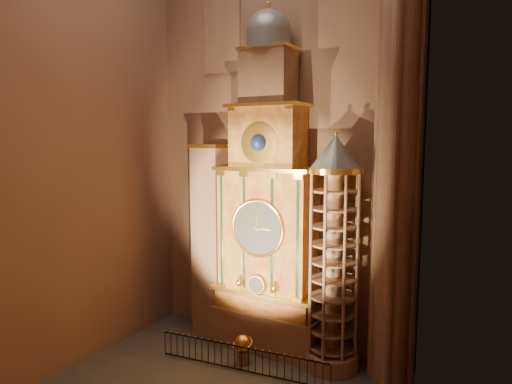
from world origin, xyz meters
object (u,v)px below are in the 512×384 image
Objects in this scene: celestial_globe at (242,347)px; portrait_tower at (211,240)px; astronomical_clock at (268,217)px; stair_turret at (333,256)px; iron_railing at (242,359)px.

portrait_tower is at bearing 147.05° from celestial_globe.
astronomical_clock is 3.73m from portrait_tower.
astronomical_clock reaches higher than portrait_tower.
stair_turret is at bearing -4.30° from astronomical_clock.
stair_turret is at bearing -2.33° from portrait_tower.
portrait_tower is at bearing 179.71° from astronomical_clock.
astronomical_clock is at bearing 93.02° from iron_railing.
stair_turret is at bearing 36.10° from iron_railing.
astronomical_clock is at bearing -0.29° from portrait_tower.
stair_turret is 7.69× the size of celestial_globe.
celestial_globe is (-3.71, -1.79, -4.43)m from stair_turret.
portrait_tower reaches higher than iron_railing.
stair_turret reaches higher than iron_railing.
celestial_globe is 0.78m from iron_railing.
astronomical_clock is 1.55× the size of stair_turret.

